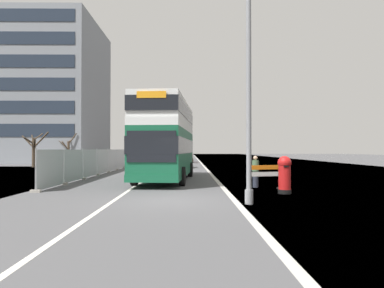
{
  "coord_description": "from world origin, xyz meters",
  "views": [
    {
      "loc": [
        0.78,
        -13.09,
        1.9
      ],
      "look_at": [
        0.94,
        5.71,
        2.2
      ],
      "focal_mm": 32.66,
      "sensor_mm": 36.0,
      "label": 1
    }
  ],
  "objects_px": {
    "lamppost_foreground": "(249,72)",
    "pedestrian_at_kerb": "(255,172)",
    "car_receding_far": "(186,156)",
    "double_decker_bus": "(167,139)",
    "roadworks_barrier": "(265,174)",
    "red_pillar_postbox": "(285,173)",
    "car_receding_mid": "(155,156)",
    "car_oncoming_near": "(178,158)"
  },
  "relations": [
    {
      "from": "double_decker_bus",
      "to": "roadworks_barrier",
      "type": "height_order",
      "value": "double_decker_bus"
    },
    {
      "from": "car_receding_far",
      "to": "double_decker_bus",
      "type": "bearing_deg",
      "value": -91.83
    },
    {
      "from": "lamppost_foreground",
      "to": "red_pillar_postbox",
      "type": "bearing_deg",
      "value": 54.77
    },
    {
      "from": "roadworks_barrier",
      "to": "car_receding_far",
      "type": "height_order",
      "value": "car_receding_far"
    },
    {
      "from": "lamppost_foreground",
      "to": "pedestrian_at_kerb",
      "type": "height_order",
      "value": "lamppost_foreground"
    },
    {
      "from": "double_decker_bus",
      "to": "car_receding_far",
      "type": "relative_size",
      "value": 2.51
    },
    {
      "from": "lamppost_foreground",
      "to": "car_receding_mid",
      "type": "relative_size",
      "value": 2.37
    },
    {
      "from": "lamppost_foreground",
      "to": "car_receding_far",
      "type": "xyz_separation_m",
      "value": [
        -2.51,
        39.6,
        -3.64
      ]
    },
    {
      "from": "lamppost_foreground",
      "to": "car_receding_far",
      "type": "relative_size",
      "value": 2.24
    },
    {
      "from": "red_pillar_postbox",
      "to": "pedestrian_at_kerb",
      "type": "height_order",
      "value": "red_pillar_postbox"
    },
    {
      "from": "red_pillar_postbox",
      "to": "roadworks_barrier",
      "type": "distance_m",
      "value": 1.58
    },
    {
      "from": "pedestrian_at_kerb",
      "to": "roadworks_barrier",
      "type": "bearing_deg",
      "value": -75.49
    },
    {
      "from": "roadworks_barrier",
      "to": "car_oncoming_near",
      "type": "bearing_deg",
      "value": 103.68
    },
    {
      "from": "roadworks_barrier",
      "to": "red_pillar_postbox",
      "type": "bearing_deg",
      "value": -69.91
    },
    {
      "from": "lamppost_foreground",
      "to": "car_receding_far",
      "type": "height_order",
      "value": "lamppost_foreground"
    },
    {
      "from": "roadworks_barrier",
      "to": "car_oncoming_near",
      "type": "relative_size",
      "value": 0.47
    },
    {
      "from": "roadworks_barrier",
      "to": "car_receding_far",
      "type": "xyz_separation_m",
      "value": [
        -4.01,
        35.25,
        0.24
      ]
    },
    {
      "from": "roadworks_barrier",
      "to": "pedestrian_at_kerb",
      "type": "bearing_deg",
      "value": 104.51
    },
    {
      "from": "car_oncoming_near",
      "to": "roadworks_barrier",
      "type": "bearing_deg",
      "value": -76.32
    },
    {
      "from": "car_oncoming_near",
      "to": "red_pillar_postbox",
      "type": "bearing_deg",
      "value": -75.86
    },
    {
      "from": "car_receding_mid",
      "to": "pedestrian_at_kerb",
      "type": "height_order",
      "value": "car_receding_mid"
    },
    {
      "from": "lamppost_foreground",
      "to": "roadworks_barrier",
      "type": "relative_size",
      "value": 5.45
    },
    {
      "from": "roadworks_barrier",
      "to": "double_decker_bus",
      "type": "bearing_deg",
      "value": 134.03
    },
    {
      "from": "double_decker_bus",
      "to": "car_receding_mid",
      "type": "xyz_separation_m",
      "value": [
        -3.0,
        23.09,
        -1.49
      ]
    },
    {
      "from": "double_decker_bus",
      "to": "red_pillar_postbox",
      "type": "relative_size",
      "value": 6.7
    },
    {
      "from": "roadworks_barrier",
      "to": "pedestrian_at_kerb",
      "type": "distance_m",
      "value": 1.01
    },
    {
      "from": "car_oncoming_near",
      "to": "car_receding_far",
      "type": "height_order",
      "value": "car_oncoming_near"
    },
    {
      "from": "red_pillar_postbox",
      "to": "car_receding_mid",
      "type": "relative_size",
      "value": 0.4
    },
    {
      "from": "double_decker_bus",
      "to": "roadworks_barrier",
      "type": "distance_m",
      "value": 7.38
    },
    {
      "from": "red_pillar_postbox",
      "to": "lamppost_foreground",
      "type": "bearing_deg",
      "value": -125.23
    },
    {
      "from": "lamppost_foreground",
      "to": "pedestrian_at_kerb",
      "type": "bearing_deg",
      "value": 76.88
    },
    {
      "from": "lamppost_foreground",
      "to": "car_receding_mid",
      "type": "distance_m",
      "value": 33.42
    },
    {
      "from": "roadworks_barrier",
      "to": "car_receding_mid",
      "type": "xyz_separation_m",
      "value": [
        -7.97,
        28.23,
        0.32
      ]
    },
    {
      "from": "roadworks_barrier",
      "to": "car_oncoming_near",
      "type": "height_order",
      "value": "car_oncoming_near"
    },
    {
      "from": "pedestrian_at_kerb",
      "to": "car_receding_far",
      "type": "bearing_deg",
      "value": 96.25
    },
    {
      "from": "red_pillar_postbox",
      "to": "car_oncoming_near",
      "type": "distance_m",
      "value": 21.75
    },
    {
      "from": "roadworks_barrier",
      "to": "car_receding_mid",
      "type": "distance_m",
      "value": 29.34
    },
    {
      "from": "red_pillar_postbox",
      "to": "car_oncoming_near",
      "type": "xyz_separation_m",
      "value": [
        -5.31,
        21.09,
        0.16
      ]
    },
    {
      "from": "double_decker_bus",
      "to": "pedestrian_at_kerb",
      "type": "relative_size",
      "value": 6.84
    },
    {
      "from": "car_receding_mid",
      "to": "roadworks_barrier",
      "type": "bearing_deg",
      "value": -74.23
    },
    {
      "from": "double_decker_bus",
      "to": "roadworks_barrier",
      "type": "relative_size",
      "value": 6.09
    },
    {
      "from": "red_pillar_postbox",
      "to": "car_receding_mid",
      "type": "height_order",
      "value": "car_receding_mid"
    }
  ]
}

